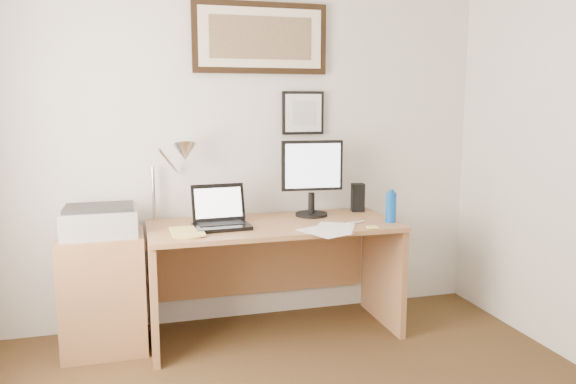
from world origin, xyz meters
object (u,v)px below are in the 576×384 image
object	(u,v)px
desk	(271,255)
laptop	(221,218)
book	(171,233)
printer	(100,221)
lcd_monitor	(312,174)
side_cabinet	(104,293)
water_bottle	(391,207)

from	to	relation	value
desk	laptop	world-z (taller)	laptop
book	printer	size ratio (longest dim) A/B	0.59
laptop	lcd_monitor	bearing A→B (deg)	13.67
book	laptop	size ratio (longest dim) A/B	0.73
side_cabinet	printer	xyz separation A→B (m)	(-0.00, 0.01, 0.45)
book	printer	world-z (taller)	printer
book	desk	size ratio (longest dim) A/B	0.16
side_cabinet	book	distance (m)	0.60
water_bottle	lcd_monitor	distance (m)	0.58
water_bottle	printer	xyz separation A→B (m)	(-1.82, 0.23, -0.03)
side_cabinet	desk	world-z (taller)	desk
lcd_monitor	printer	size ratio (longest dim) A/B	1.18
desk	lcd_monitor	size ratio (longest dim) A/B	3.08
book	laptop	xyz separation A→B (m)	(0.32, 0.14, 0.05)
water_bottle	laptop	xyz separation A→B (m)	(-1.09, 0.17, -0.04)
printer	book	bearing A→B (deg)	-26.34
side_cabinet	printer	size ratio (longest dim) A/B	1.66
water_bottle	book	bearing A→B (deg)	179.01
water_bottle	desk	size ratio (longest dim) A/B	0.12
desk	water_bottle	bearing A→B (deg)	-18.67
book	printer	xyz separation A→B (m)	(-0.41, 0.20, 0.06)
side_cabinet	water_bottle	bearing A→B (deg)	-6.80
lcd_monitor	printer	bearing A→B (deg)	-175.87
desk	lcd_monitor	world-z (taller)	lcd_monitor
desk	laptop	size ratio (longest dim) A/B	4.53
water_bottle	desk	distance (m)	0.85
lcd_monitor	desk	bearing A→B (deg)	-166.56
laptop	printer	xyz separation A→B (m)	(-0.72, 0.06, 0.01)
lcd_monitor	side_cabinet	bearing A→B (deg)	-175.47
lcd_monitor	printer	xyz separation A→B (m)	(-1.38, -0.10, -0.22)
side_cabinet	laptop	world-z (taller)	laptop
laptop	book	bearing A→B (deg)	-155.88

